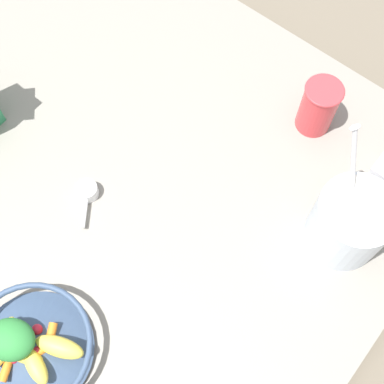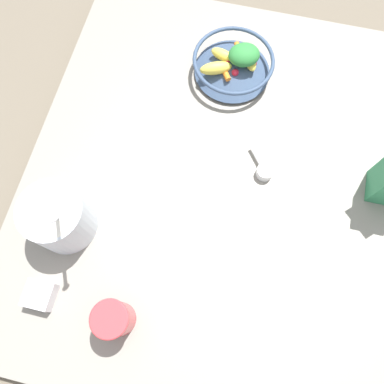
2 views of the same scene
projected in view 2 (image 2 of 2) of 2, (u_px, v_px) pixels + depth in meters
name	position (u px, v px, depth m)	size (l,w,h in m)	color
ground_plane	(244.00, 189.00, 0.93)	(6.00, 6.00, 0.00)	#665B4C
countertop	(245.00, 186.00, 0.91)	(1.05, 1.05, 0.04)	gray
fruit_bowl	(234.00, 64.00, 0.95)	(0.21, 0.21, 0.09)	#384C6B
yogurt_tub	(58.00, 217.00, 0.79)	(0.13, 0.15, 0.27)	silver
drinking_cup	(115.00, 319.00, 0.73)	(0.07, 0.07, 0.12)	#DB383D
spice_jar	(40.00, 295.00, 0.79)	(0.06, 0.06, 0.04)	silver
measuring_scoop	(264.00, 171.00, 0.89)	(0.08, 0.07, 0.03)	white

